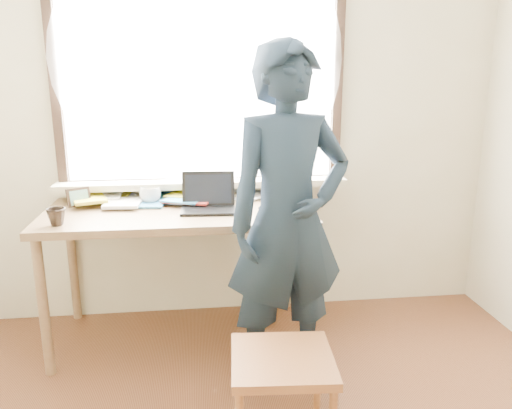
{
  "coord_description": "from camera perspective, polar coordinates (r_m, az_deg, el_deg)",
  "views": [
    {
      "loc": [
        -0.24,
        -1.27,
        1.6
      ],
      "look_at": [
        0.03,
        0.95,
        1.02
      ],
      "focal_mm": 35.0,
      "sensor_mm": 36.0,
      "label": 1
    }
  ],
  "objects": [
    {
      "name": "desk",
      "position": [
        3.02,
        -8.77,
        -2.06
      ],
      "size": [
        1.56,
        0.78,
        0.84
      ],
      "color": "brown",
      "rests_on": "ground"
    },
    {
      "name": "person",
      "position": [
        2.53,
        3.71,
        -1.87
      ],
      "size": [
        0.72,
        0.55,
        1.78
      ],
      "primitive_type": "imported",
      "rotation": [
        0.0,
        0.0,
        0.21
      ],
      "color": "#152230",
      "rests_on": "ground"
    },
    {
      "name": "book_b",
      "position": [
        3.29,
        -1.67,
        1.2
      ],
      "size": [
        0.3,
        0.3,
        0.02
      ],
      "primitive_type": "imported",
      "rotation": [
        0.0,
        0.0,
        -0.8
      ],
      "color": "white",
      "rests_on": "desk"
    },
    {
      "name": "mouse",
      "position": [
        2.92,
        1.05,
        -0.38
      ],
      "size": [
        0.08,
        0.06,
        0.03
      ],
      "primitive_type": "ellipsoid",
      "color": "black",
      "rests_on": "desk"
    },
    {
      "name": "picture_frame",
      "position": [
        3.16,
        -19.6,
        0.64
      ],
      "size": [
        0.12,
        0.09,
        0.11
      ],
      "color": "black",
      "rests_on": "desk"
    },
    {
      "name": "desk_clutter",
      "position": [
        3.17,
        -11.73,
        0.66
      ],
      "size": [
        0.8,
        0.48,
        0.05
      ],
      "color": "white",
      "rests_on": "desk"
    },
    {
      "name": "book_a",
      "position": [
        3.21,
        -16.41,
        0.31
      ],
      "size": [
        0.27,
        0.31,
        0.02
      ],
      "primitive_type": "imported",
      "rotation": [
        0.0,
        0.0,
        0.41
      ],
      "color": "white",
      "rests_on": "desk"
    },
    {
      "name": "work_chair",
      "position": [
        2.26,
        3.02,
        -18.44
      ],
      "size": [
        0.46,
        0.45,
        0.44
      ],
      "color": "#965B31",
      "rests_on": "ground"
    },
    {
      "name": "room_shell",
      "position": [
        1.48,
        1.64,
        15.75
      ],
      "size": [
        3.52,
        4.02,
        2.61
      ],
      "color": "beige",
      "rests_on": "ground"
    },
    {
      "name": "laptop",
      "position": [
        2.95,
        -5.48,
        0.41
      ],
      "size": [
        0.33,
        0.27,
        0.21
      ],
      "color": "black",
      "rests_on": "desk"
    },
    {
      "name": "mug_dark",
      "position": [
        2.83,
        -21.85,
        -1.32
      ],
      "size": [
        0.14,
        0.14,
        0.09
      ],
      "primitive_type": "imported",
      "rotation": [
        0.0,
        0.0,
        -0.7
      ],
      "color": "black",
      "rests_on": "desk"
    },
    {
      "name": "mug_white",
      "position": [
        3.15,
        -11.99,
        1.06
      ],
      "size": [
        0.18,
        0.18,
        0.1
      ],
      "primitive_type": "imported",
      "rotation": [
        0.0,
        0.0,
        0.88
      ],
      "color": "white",
      "rests_on": "desk"
    }
  ]
}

